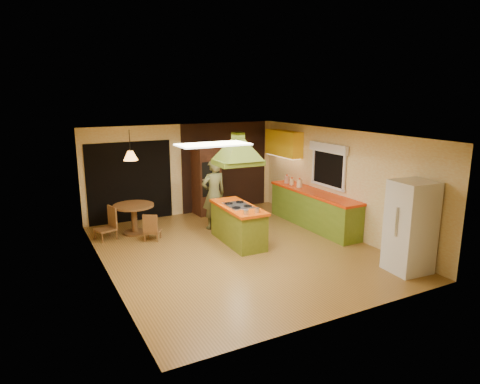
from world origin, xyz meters
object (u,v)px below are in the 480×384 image
wall_oven (207,179)px  canister_large (287,179)px  kitchen_island (238,224)px  man (214,194)px  refrigerator (411,227)px  dining_table (134,213)px

wall_oven → canister_large: (1.86, -1.20, 0.03)m
kitchen_island → man: 1.29m
kitchen_island → wall_oven: size_ratio=0.88×
kitchen_island → man: man is taller
canister_large → wall_oven: bearing=147.0°
man → refrigerator: size_ratio=1.00×
refrigerator → kitchen_island: bearing=130.4°
wall_oven → canister_large: 2.21m
kitchen_island → dining_table: size_ratio=1.81×
refrigerator → wall_oven: wall_oven is taller
refrigerator → canister_large: refrigerator is taller
kitchen_island → wall_oven: bearing=84.3°
kitchen_island → refrigerator: size_ratio=0.99×
man → wall_oven: size_ratio=0.89×
man → canister_large: man is taller
dining_table → canister_large: (4.10, -0.41, 0.51)m
dining_table → canister_large: size_ratio=4.80×
man → canister_large: size_ratio=8.80×
canister_large → dining_table: bearing=174.2°
wall_oven → dining_table: (-2.24, -0.79, -0.49)m
refrigerator → wall_oven: (-1.82, 5.42, 0.11)m
kitchen_island → canister_large: (2.18, 1.31, 0.58)m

